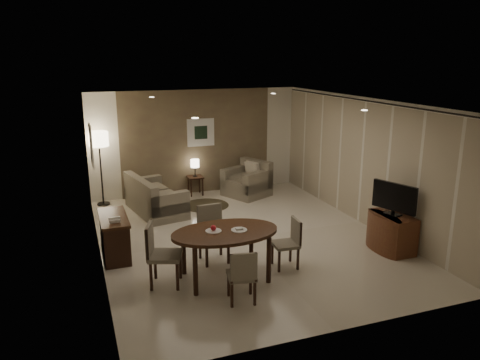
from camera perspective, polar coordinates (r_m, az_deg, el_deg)
name	(u,v)px	position (r m, az deg, el deg)	size (l,w,h in m)	color
room_shell	(237,168)	(9.39, -0.42, 1.48)	(5.50, 7.00, 2.70)	beige
taupe_accent	(197,142)	(12.27, -5.26, 4.63)	(3.96, 0.03, 2.70)	#746748
curtain_wall	(362,163)	(10.25, 14.63, 1.97)	(0.08, 6.70, 2.58)	#BBB392
curtain_rod	(366,101)	(10.05, 15.13, 9.32)	(0.03, 0.03, 6.80)	black
art_back_frame	(201,132)	(12.23, -4.81, 5.80)	(0.72, 0.03, 0.72)	silver
art_back_canvas	(201,133)	(12.22, -4.79, 5.79)	(0.34, 0.01, 0.34)	black
art_left_frame	(91,145)	(9.56, -17.70, 4.07)	(0.03, 0.60, 0.80)	silver
art_left_canvas	(92,145)	(9.56, -17.61, 4.08)	(0.01, 0.46, 0.64)	gray
downlight_nl	(195,118)	(6.67, -5.49, 7.53)	(0.10, 0.10, 0.01)	white
downlight_nr	(364,110)	(7.84, 14.92, 8.21)	(0.10, 0.10, 0.01)	white
downlight_fl	(152,97)	(10.17, -10.71, 9.89)	(0.10, 0.10, 0.01)	white
downlight_fr	(273,94)	(10.98, 4.08, 10.47)	(0.10, 0.10, 0.01)	white
console_desk	(115,236)	(8.81, -15.05, -6.63)	(0.48, 1.20, 0.75)	#472817
telephone	(115,219)	(8.38, -15.05, -4.65)	(0.20, 0.14, 0.09)	white
tv_cabinet	(392,232)	(9.21, 18.04, -6.07)	(0.48, 0.90, 0.70)	brown
flat_tv	(394,198)	(8.99, 18.28, -2.09)	(0.06, 0.88, 0.60)	black
dining_table	(225,255)	(7.68, -1.80, -9.10)	(1.75, 1.09, 0.82)	#472817
chair_near	(241,275)	(7.01, 0.18, -11.47)	(0.41, 0.41, 0.84)	#7A735D
chair_far	(214,235)	(8.26, -3.22, -6.69)	(0.48, 0.48, 0.99)	#7A735D
chair_left	(165,255)	(7.53, -9.10, -8.99)	(0.49, 0.49, 1.01)	#7A735D
chair_right	(285,244)	(8.10, 5.53, -7.74)	(0.41, 0.41, 0.85)	#7A735D
plate_a	(213,231)	(7.51, -3.26, -6.22)	(0.26, 0.26, 0.02)	white
plate_b	(239,230)	(7.54, -0.11, -6.12)	(0.26, 0.26, 0.02)	white
fruit_apple	(213,228)	(7.49, -3.26, -5.85)	(0.09, 0.09, 0.09)	red
napkin	(239,229)	(7.53, -0.11, -5.95)	(0.12, 0.08, 0.03)	white
round_rug	(206,205)	(11.43, -4.17, -3.09)	(1.10, 1.10, 0.01)	#413624
sofa	(156,195)	(10.98, -10.23, -1.76)	(0.90, 1.80, 0.85)	#7A735D
armchair	(246,179)	(12.08, 0.80, 0.14)	(1.00, 0.95, 0.89)	#7A735D
side_table	(195,186)	(12.27, -5.46, -0.67)	(0.39, 0.39, 0.49)	black
table_lamp	(195,167)	(12.14, -5.52, 1.58)	(0.22, 0.22, 0.50)	#FFEAC1
floor_lamp	(101,169)	(11.72, -16.60, 1.32)	(0.45, 0.45, 1.80)	#FFE5B7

